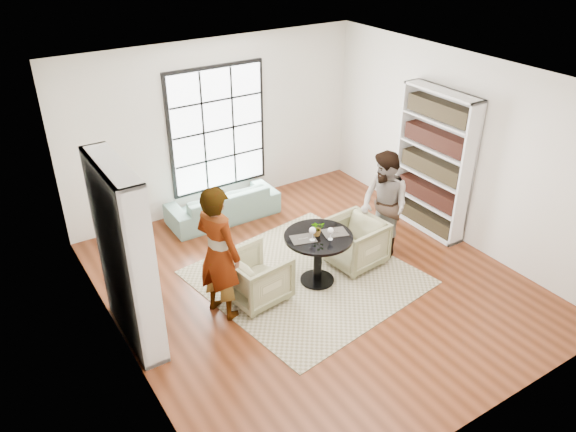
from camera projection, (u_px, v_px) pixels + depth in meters
ground at (313, 282)px, 8.26m from camera, size 6.00×6.00×0.00m
room_shell at (294, 192)px, 8.04m from camera, size 6.00×6.01×6.00m
rug at (306, 277)px, 8.36m from camera, size 3.22×3.22×0.01m
pedestal_table at (318, 249)px, 8.01m from camera, size 0.98×0.98×0.78m
sofa at (223, 204)px, 9.81m from camera, size 1.94×0.77×0.57m
armchair_left at (257, 277)px, 7.75m from camera, size 0.89×0.87×0.72m
armchair_right at (354, 243)px, 8.53m from camera, size 0.89×0.87×0.74m
person_left at (219, 253)px, 7.21m from camera, size 0.66×0.80×1.90m
person_right at (384, 205)px, 8.55m from camera, size 0.67×0.85×1.71m
placemat_left at (303, 239)px, 7.82m from camera, size 0.40×0.35×0.01m
placemat_right at (335, 232)px, 7.97m from camera, size 0.40×0.35×0.01m
cutlery_left at (303, 238)px, 7.82m from camera, size 0.20×0.25×0.01m
cutlery_right at (335, 232)px, 7.97m from camera, size 0.20×0.25×0.01m
wine_glass_left at (313, 231)px, 7.72m from camera, size 0.10×0.10×0.21m
wine_glass_right at (331, 231)px, 7.75m from camera, size 0.09×0.09×0.19m
flower_centerpiece at (317, 228)px, 7.87m from camera, size 0.23×0.21×0.22m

